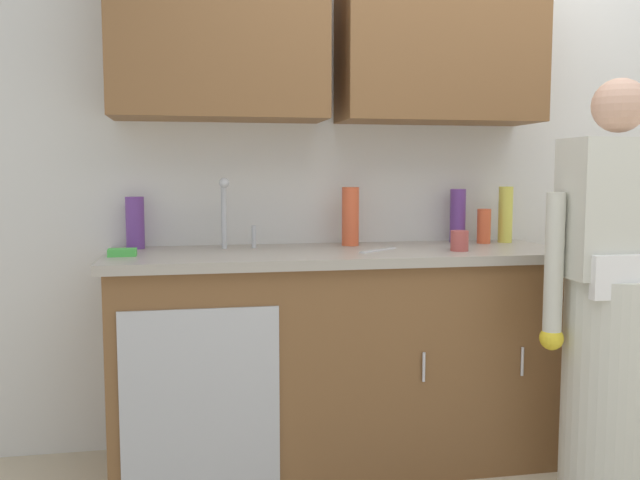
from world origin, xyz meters
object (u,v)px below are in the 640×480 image
(bottle_dish_liquid, at_px, (458,216))
(knife_on_counter, at_px, (378,250))
(bottle_water_short, at_px, (350,216))
(sponge, at_px, (122,252))
(person_at_sink, at_px, (610,326))
(sink, at_px, (235,255))
(bottle_cleaner_spray, at_px, (505,215))
(bottle_water_tall, at_px, (135,223))
(cup_by_sink, at_px, (460,241))
(bottle_soap, at_px, (484,226))

(bottle_dish_liquid, distance_m, knife_on_counter, 0.56)
(bottle_water_short, relative_size, sponge, 2.43)
(person_at_sink, bearing_deg, bottle_water_short, 139.09)
(sink, relative_size, bottle_cleaner_spray, 1.87)
(person_at_sink, bearing_deg, sponge, 164.41)
(sink, distance_m, bottle_dish_liquid, 1.10)
(bottle_water_tall, relative_size, bottle_water_short, 0.85)
(person_at_sink, height_order, sponge, person_at_sink)
(bottle_dish_liquid, height_order, bottle_water_tall, bottle_dish_liquid)
(bottle_water_tall, distance_m, bottle_water_short, 0.96)
(person_at_sink, distance_m, bottle_cleaner_spray, 0.83)
(sink, bearing_deg, person_at_sink, -22.46)
(bottle_cleaner_spray, distance_m, sponge, 1.77)
(bottle_dish_liquid, height_order, cup_by_sink, bottle_dish_liquid)
(bottle_water_tall, bearing_deg, sponge, -96.56)
(bottle_dish_liquid, height_order, bottle_soap, bottle_dish_liquid)
(bottle_soap, bearing_deg, knife_on_counter, -160.12)
(bottle_dish_liquid, bearing_deg, bottle_water_short, -175.14)
(sink, bearing_deg, cup_by_sink, -8.36)
(bottle_water_tall, relative_size, sponge, 2.07)
(bottle_dish_liquid, bearing_deg, cup_by_sink, -110.71)
(sponge, bearing_deg, bottle_dish_liquid, 9.88)
(person_at_sink, relative_size, bottle_water_tall, 7.11)
(bottle_water_tall, bearing_deg, bottle_cleaner_spray, -1.79)
(sink, bearing_deg, knife_on_counter, -6.74)
(bottle_cleaner_spray, bearing_deg, bottle_water_tall, 178.21)
(sink, xyz_separation_m, bottle_water_short, (0.54, 0.16, 0.15))
(sink, xyz_separation_m, bottle_dish_liquid, (1.07, 0.21, 0.14))
(sink, distance_m, sponge, 0.46)
(bottle_cleaner_spray, bearing_deg, sink, -173.01)
(sink, height_order, bottle_water_short, sink)
(person_at_sink, relative_size, cup_by_sink, 18.62)
(sponge, bearing_deg, bottle_water_short, 12.55)
(sponge, bearing_deg, bottle_cleaner_spray, 7.09)
(knife_on_counter, bearing_deg, sink, 134.16)
(bottle_water_tall, distance_m, bottle_soap, 1.60)
(bottle_water_short, bearing_deg, cup_by_sink, -36.38)
(person_at_sink, distance_m, cup_by_sink, 0.68)
(person_at_sink, height_order, bottle_soap, person_at_sink)
(bottle_water_short, bearing_deg, bottle_water_tall, 176.95)
(bottle_cleaner_spray, bearing_deg, bottle_soap, -169.16)
(bottle_water_short, bearing_deg, bottle_cleaner_spray, -0.21)
(knife_on_counter, bearing_deg, bottle_water_short, 67.07)
(bottle_dish_liquid, distance_m, bottle_cleaner_spray, 0.23)
(bottle_soap, xyz_separation_m, sponge, (-1.63, -0.19, -0.07))
(bottle_water_tall, bearing_deg, bottle_dish_liquid, -0.20)
(person_at_sink, distance_m, bottle_dish_liquid, 0.92)
(cup_by_sink, bearing_deg, sponge, 176.73)
(bottle_dish_liquid, relative_size, cup_by_sink, 2.93)
(cup_by_sink, bearing_deg, sink, 171.64)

